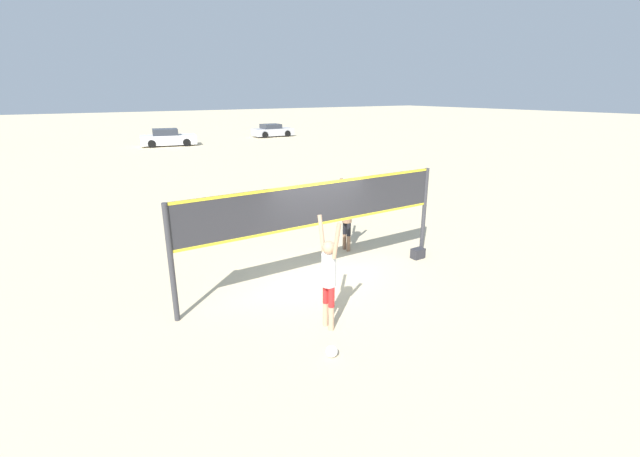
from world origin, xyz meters
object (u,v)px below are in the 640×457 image
(gear_bag, at_px, (418,253))
(parked_car_near, at_px, (272,131))
(player_spiker, at_px, (329,272))
(player_blocker, at_px, (347,214))
(volleyball_net, at_px, (320,212))
(volleyball, at_px, (332,351))
(parked_car_mid, at_px, (168,138))

(gear_bag, distance_m, parked_car_near, 34.83)
(player_spiker, bearing_deg, player_blocker, -40.97)
(volleyball_net, bearing_deg, player_blocker, 37.23)
(player_blocker, bearing_deg, gear_bag, 38.99)
(player_spiker, relative_size, volleyball, 10.36)
(volleyball_net, height_order, volleyball, volleyball_net)
(gear_bag, bearing_deg, parked_car_near, 69.80)
(volleyball_net, relative_size, parked_car_mid, 1.48)
(volleyball, height_order, gear_bag, gear_bag)
(player_spiker, bearing_deg, volleyball_net, -28.64)
(player_spiker, bearing_deg, volleyball, 149.33)
(volleyball_net, relative_size, parked_car_near, 1.71)
(gear_bag, bearing_deg, parked_car_mid, 88.29)
(player_blocker, xyz_separation_m, parked_car_near, (13.33, 31.07, -0.53))
(player_spiker, height_order, parked_car_near, player_spiker)
(parked_car_near, bearing_deg, volleyball_net, -113.21)
(volleyball_net, bearing_deg, volleyball, -119.26)
(player_spiker, height_order, gear_bag, player_spiker)
(player_spiker, bearing_deg, gear_bag, -67.76)
(gear_bag, relative_size, parked_car_near, 0.09)
(volleyball_net, height_order, parked_car_mid, volleyball_net)
(player_spiker, height_order, volleyball, player_spiker)
(player_spiker, xyz_separation_m, parked_car_mid, (5.11, 32.25, -0.55))
(volleyball_net, xyz_separation_m, parked_car_near, (15.17, 32.46, -1.18))
(volleyball_net, xyz_separation_m, parked_car_mid, (4.06, 30.31, -1.12))
(volleyball_net, relative_size, volleyball, 32.49)
(player_blocker, bearing_deg, player_spiker, -40.97)
(gear_bag, bearing_deg, player_blocker, 128.99)
(volleyball, relative_size, parked_car_near, 0.05)
(parked_car_near, bearing_deg, player_spiker, -113.42)
(gear_bag, height_order, parked_car_near, parked_car_near)
(volleyball, xyz_separation_m, gear_bag, (4.70, 2.56, 0.03))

